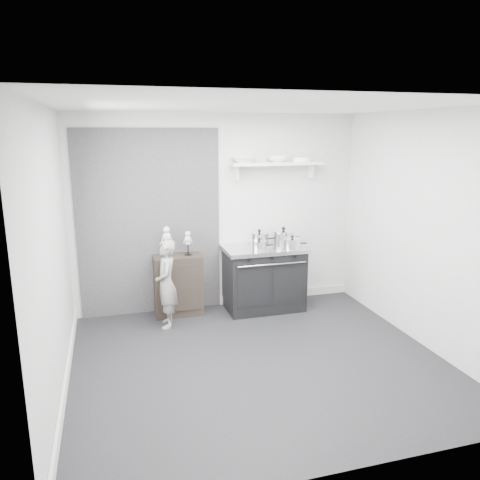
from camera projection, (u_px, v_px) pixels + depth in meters
name	position (u px, v px, depth m)	size (l,w,h in m)	color
ground	(258.00, 361.00, 5.13)	(4.00, 4.00, 0.00)	black
room_shell	(246.00, 212.00, 4.87)	(4.02, 3.62, 2.71)	beige
wall_shelf	(276.00, 164.00, 6.45)	(1.30, 0.26, 0.24)	silver
stove	(264.00, 278.00, 6.56)	(1.12, 0.70, 0.90)	black
side_cabinet	(178.00, 285.00, 6.38)	(0.63, 0.37, 0.83)	black
child	(167.00, 284.00, 5.93)	(0.41, 0.27, 1.14)	gray
pot_back_left	(259.00, 239.00, 6.54)	(0.35, 0.26, 0.23)	silver
pot_back_right	(283.00, 237.00, 6.60)	(0.39, 0.31, 0.25)	silver
pot_front_right	(292.00, 243.00, 6.33)	(0.33, 0.25, 0.19)	silver
pot_front_center	(259.00, 245.00, 6.29)	(0.30, 0.21, 0.16)	silver
skeleton_full	(167.00, 239.00, 6.19)	(0.13, 0.09, 0.47)	beige
skeleton_torso	(188.00, 241.00, 6.28)	(0.11, 0.07, 0.38)	beige
bowl_large	(244.00, 160.00, 6.30)	(0.33, 0.33, 0.08)	white
bowl_small	(278.00, 159.00, 6.43)	(0.26, 0.26, 0.08)	white
plate_stack	(302.00, 159.00, 6.53)	(0.27, 0.27, 0.06)	white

